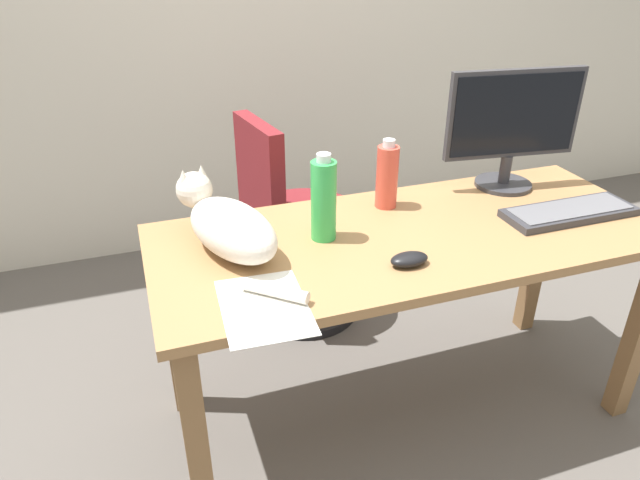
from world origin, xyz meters
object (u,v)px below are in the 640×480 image
(monitor, at_px, (513,125))
(spray_bottle, at_px, (324,200))
(office_chair, at_px, (293,236))
(computer_mouse, at_px, (409,259))
(keyboard, at_px, (569,212))
(cat, at_px, (228,225))
(water_bottle, at_px, (388,176))

(monitor, bearing_deg, spray_bottle, -167.85)
(office_chair, height_order, computer_mouse, office_chair)
(office_chair, distance_m, monitor, 0.98)
(monitor, height_order, spray_bottle, monitor)
(keyboard, height_order, cat, cat)
(monitor, xyz_separation_m, keyboard, (0.06, -0.28, -0.21))
(cat, height_order, computer_mouse, cat)
(cat, distance_m, computer_mouse, 0.52)
(monitor, bearing_deg, keyboard, -78.31)
(cat, relative_size, water_bottle, 2.53)
(water_bottle, height_order, spray_bottle, spray_bottle)
(monitor, bearing_deg, cat, -172.07)
(keyboard, distance_m, computer_mouse, 0.64)
(spray_bottle, bearing_deg, computer_mouse, -53.34)
(keyboard, bearing_deg, cat, 172.87)
(monitor, relative_size, keyboard, 1.09)
(office_chair, distance_m, keyboard, 1.09)
(computer_mouse, bearing_deg, cat, 151.42)
(office_chair, bearing_deg, cat, -120.70)
(cat, distance_m, water_bottle, 0.57)
(office_chair, relative_size, monitor, 1.89)
(office_chair, height_order, monitor, monitor)
(office_chair, distance_m, cat, 0.83)
(computer_mouse, xyz_separation_m, spray_bottle, (-0.17, 0.23, 0.11))
(monitor, height_order, keyboard, monitor)
(monitor, bearing_deg, computer_mouse, -145.86)
(cat, height_order, spray_bottle, spray_bottle)
(keyboard, relative_size, water_bottle, 1.90)
(office_chair, bearing_deg, computer_mouse, -84.53)
(keyboard, relative_size, cat, 0.75)
(water_bottle, relative_size, spray_bottle, 0.87)
(computer_mouse, bearing_deg, spray_bottle, 126.66)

